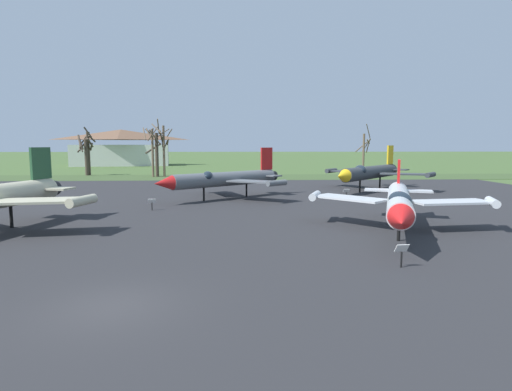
# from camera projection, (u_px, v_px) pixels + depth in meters

# --- Properties ---
(ground_plane) EXTENTS (600.00, 600.00, 0.00)m
(ground_plane) POSITION_uv_depth(u_px,v_px,m) (112.00, 308.00, 13.86)
(ground_plane) COLOR #425B2D
(asphalt_apron) EXTENTS (80.50, 61.29, 0.05)m
(asphalt_apron) POSITION_uv_depth(u_px,v_px,m) (182.00, 215.00, 32.09)
(asphalt_apron) COLOR #28282B
(asphalt_apron) RESTS_ON ground
(grass_verge_strip) EXTENTS (140.50, 12.00, 0.06)m
(grass_verge_strip) POSITION_uv_depth(u_px,v_px,m) (211.00, 177.00, 68.44)
(grass_verge_strip) COLOR #3A5029
(grass_verge_strip) RESTS_ON ground
(jet_fighter_front_left) EXTENTS (12.07, 11.47, 4.96)m
(jet_fighter_front_left) POSITION_uv_depth(u_px,v_px,m) (224.00, 179.00, 40.88)
(jet_fighter_front_left) COLOR #565B60
(jet_fighter_front_left) RESTS_ON ground
(info_placard_front_left) EXTENTS (0.61, 0.29, 0.97)m
(info_placard_front_left) POSITION_uv_depth(u_px,v_px,m) (152.00, 203.00, 34.02)
(info_placard_front_left) COLOR black
(info_placard_front_left) RESTS_ON ground
(jet_fighter_front_right) EXTENTS (11.30, 13.74, 4.21)m
(jet_fighter_front_right) POSITION_uv_depth(u_px,v_px,m) (399.00, 201.00, 25.09)
(jet_fighter_front_right) COLOR silver
(jet_fighter_front_right) RESTS_ON ground
(info_placard_front_right) EXTENTS (0.58, 0.34, 1.08)m
(info_placard_front_right) POSITION_uv_depth(u_px,v_px,m) (402.00, 253.00, 18.15)
(info_placard_front_right) COLOR black
(info_placard_front_right) RESTS_ON ground
(jet_fighter_rear_right) EXTENTS (12.53, 12.96, 5.16)m
(jet_fighter_rear_right) POSITION_uv_depth(u_px,v_px,m) (370.00, 172.00, 48.40)
(jet_fighter_rear_right) COLOR #33383D
(jet_fighter_rear_right) RESTS_ON ground
(info_placard_rear_right) EXTENTS (0.61, 0.29, 1.08)m
(info_placard_rear_right) POSITION_uv_depth(u_px,v_px,m) (346.00, 193.00, 40.48)
(info_placard_rear_right) COLOR black
(info_placard_rear_right) RESTS_ON ground
(bare_tree_far_left) EXTENTS (2.84, 2.80, 7.44)m
(bare_tree_far_left) POSITION_uv_depth(u_px,v_px,m) (86.00, 154.00, 72.14)
(bare_tree_far_left) COLOR #42382D
(bare_tree_far_left) RESTS_ON ground
(bare_tree_left_of_center) EXTENTS (2.95, 2.66, 8.25)m
(bare_tree_left_of_center) POSITION_uv_depth(u_px,v_px,m) (87.00, 150.00, 72.60)
(bare_tree_left_of_center) COLOR #42382D
(bare_tree_left_of_center) RESTS_ON ground
(bare_tree_center) EXTENTS (3.08, 2.77, 9.34)m
(bare_tree_center) POSITION_uv_depth(u_px,v_px,m) (152.00, 147.00, 68.39)
(bare_tree_center) COLOR brown
(bare_tree_center) RESTS_ON ground
(bare_tree_right_of_center) EXTENTS (3.28, 3.79, 7.96)m
(bare_tree_right_of_center) POSITION_uv_depth(u_px,v_px,m) (157.00, 151.00, 69.41)
(bare_tree_right_of_center) COLOR #42382D
(bare_tree_right_of_center) RESTS_ON ground
(bare_tree_far_right) EXTENTS (3.42, 3.41, 8.65)m
(bare_tree_far_right) POSITION_uv_depth(u_px,v_px,m) (164.00, 148.00, 69.28)
(bare_tree_far_right) COLOR brown
(bare_tree_far_right) RESTS_ON ground
(bare_tree_backdrop_extra) EXTENTS (2.47, 2.58, 8.82)m
(bare_tree_backdrop_extra) POSITION_uv_depth(u_px,v_px,m) (364.00, 151.00, 75.19)
(bare_tree_backdrop_extra) COLOR brown
(bare_tree_backdrop_extra) RESTS_ON ground
(visitor_building) EXTENTS (25.67, 15.04, 9.03)m
(visitor_building) POSITION_uv_depth(u_px,v_px,m) (121.00, 148.00, 107.64)
(visitor_building) COLOR beige
(visitor_building) RESTS_ON ground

